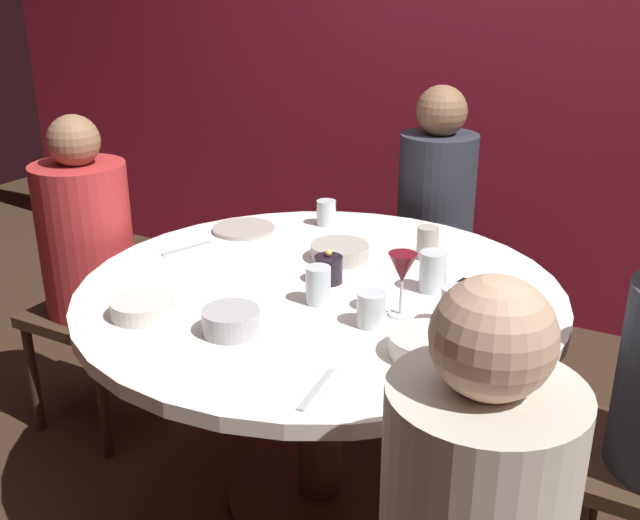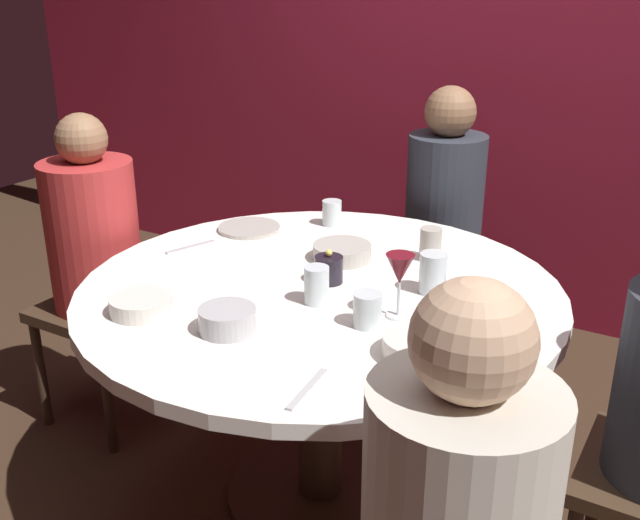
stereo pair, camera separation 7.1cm
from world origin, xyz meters
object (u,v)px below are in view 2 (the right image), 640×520
object	(u,v)px
seated_diner_front_right	(458,515)
cup_center_front	(453,310)
seated_diner_back	(444,204)
cup_by_left_diner	(367,310)
cup_far_edge	(430,244)
seated_diner_left	(94,240)
bowl_serving_large	(227,320)
bowl_small_white	(342,252)
cup_near_candle	(433,273)
dinner_plate	(249,228)
cell_phone	(479,291)
candle_holder	(329,269)
dining_table	(320,330)
bowl_salad_center	(421,347)
cup_by_right_diner	(332,213)
bowl_sauce_side	(141,305)
wine_glass	(400,272)
cup_beside_wine	(317,285)

from	to	relation	value
seated_diner_front_right	cup_center_front	bearing A→B (deg)	-22.80
seated_diner_back	cup_by_left_diner	xyz separation A→B (m)	(0.24, -1.13, 0.06)
cup_center_front	cup_far_edge	xyz separation A→B (m)	(-0.24, 0.42, -0.00)
seated_diner_left	cup_center_front	xyz separation A→B (m)	(1.36, -0.07, 0.09)
seated_diner_front_right	bowl_serving_large	xyz separation A→B (m)	(-0.74, 0.32, 0.06)
bowl_small_white	cup_near_candle	xyz separation A→B (m)	(0.34, -0.09, 0.03)
dinner_plate	cell_phone	world-z (taller)	dinner_plate
candle_holder	seated_diner_back	bearing A→B (deg)	90.52
dining_table	dinner_plate	size ratio (longest dim) A/B	6.46
seated_diner_left	cup_by_left_diner	xyz separation A→B (m)	(1.16, -0.16, 0.08)
bowl_salad_center	cup_far_edge	size ratio (longest dim) A/B	1.77
cup_near_candle	dinner_plate	bearing A→B (deg)	167.37
cup_center_front	seated_diner_front_right	bearing A→B (deg)	-67.80
bowl_small_white	cup_by_left_diner	distance (m)	0.47
seated_diner_front_right	cup_by_right_diner	size ratio (longest dim) A/B	12.99
cup_by_left_diner	cup_far_edge	bearing A→B (deg)	94.59
bowl_sauce_side	seated_diner_back	bearing A→B (deg)	76.86
cell_phone	cup_far_edge	xyz separation A→B (m)	(-0.22, 0.16, 0.05)
cell_phone	cup_by_left_diner	bearing A→B (deg)	-14.45
seated_diner_back	seated_diner_front_right	world-z (taller)	seated_diner_back
seated_diner_back	cell_phone	distance (m)	0.88
seated_diner_front_right	cell_phone	xyz separation A→B (m)	(-0.27, 0.87, 0.03)
seated_diner_left	wine_glass	bearing A→B (deg)	-3.36
cell_phone	bowl_salad_center	world-z (taller)	bowl_salad_center
cup_near_candle	cup_far_edge	bearing A→B (deg)	114.03
seated_diner_front_right	bowl_small_white	bearing A→B (deg)	-5.94
cell_phone	bowl_sauce_side	distance (m)	0.94
seated_diner_front_right	bowl_small_white	size ratio (longest dim) A/B	6.32
dining_table	seated_diner_left	distance (m)	0.93
dinner_plate	cup_far_edge	bearing A→B (deg)	5.27
candle_holder	cup_far_edge	size ratio (longest dim) A/B	0.98
seated_diner_back	bowl_small_white	world-z (taller)	seated_diner_back
bowl_sauce_side	cup_beside_wine	distance (m)	0.47
bowl_salad_center	cup_beside_wine	distance (m)	0.39
bowl_small_white	cup_by_left_diner	world-z (taller)	cup_by_left_diner
candle_holder	cup_center_front	distance (m)	0.44
bowl_sauce_side	cup_far_edge	bearing A→B (deg)	55.58
bowl_sauce_side	cup_center_front	size ratio (longest dim) A/B	1.52
cup_by_left_diner	cup_far_edge	world-z (taller)	cup_far_edge
candle_holder	bowl_sauce_side	world-z (taller)	candle_holder
cell_phone	cup_beside_wine	distance (m)	0.47
dining_table	cell_phone	bearing A→B (deg)	24.71
candle_holder	cup_by_left_diner	world-z (taller)	candle_holder
cup_by_left_diner	cup_far_edge	size ratio (longest dim) A/B	0.87
seated_diner_back	bowl_sauce_side	bearing A→B (deg)	-13.14
dining_table	cup_beside_wine	xyz separation A→B (m)	(0.05, -0.11, 0.20)
seated_diner_front_right	candle_holder	bearing A→B (deg)	-1.85
dining_table	cup_far_edge	world-z (taller)	cup_far_edge
bowl_serving_large	bowl_sauce_side	size ratio (longest dim) A/B	0.87
seated_diner_front_right	cup_by_left_diner	world-z (taller)	seated_diner_front_right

